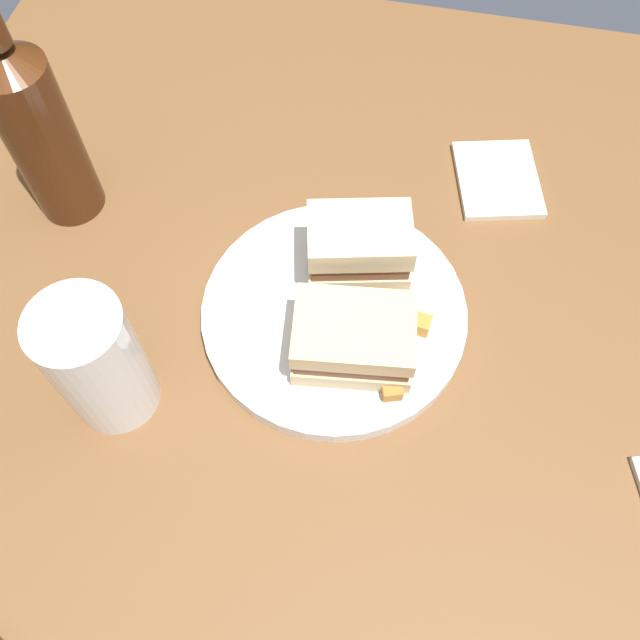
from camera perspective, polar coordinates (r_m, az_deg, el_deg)
The scene contains 13 objects.
ground_plane at distance 1.40m, azimuth -0.60°, elevation -16.60°, with size 6.00×6.00×0.00m, color #333842.
dining_table at distance 1.03m, azimuth -0.80°, elevation -12.07°, with size 1.09×1.00×0.76m, color brown.
plate at distance 0.68m, azimuth 1.18°, elevation 0.55°, with size 0.26×0.26×0.02m, color white.
sandwich_half_left at distance 0.63m, azimuth 2.74°, elevation -1.90°, with size 0.09×0.12×0.06m.
sandwich_half_right at distance 0.67m, azimuth 3.26°, elevation 6.00°, with size 0.09×0.11×0.07m.
potato_wedge_front at distance 0.70m, azimuth 5.83°, elevation 5.08°, with size 0.04×0.02×0.02m, color #B77F33.
potato_wedge_middle at distance 0.70m, azimuth 5.03°, elevation 4.29°, with size 0.05×0.02×0.01m, color gold.
potato_wedge_back at distance 0.67m, azimuth 7.08°, elevation 0.07°, with size 0.05×0.02×0.02m, color #B77F33.
potato_wedge_left_edge at distance 0.66m, azimuth 5.31°, elevation -0.39°, with size 0.05×0.02×0.02m, color #B77F33.
potato_wedge_right_edge at distance 0.64m, azimuth 5.75°, elevation -4.45°, with size 0.05×0.02×0.01m, color #AD702D.
pint_glass at distance 0.63m, azimuth -17.87°, elevation -3.79°, with size 0.08×0.08×0.15m.
cider_bottle at distance 0.74m, azimuth -22.60°, elevation 14.67°, with size 0.07×0.07×0.29m.
napkin at distance 0.82m, azimuth 14.63°, elevation 11.32°, with size 0.11×0.09×0.01m, color silver.
Camera 1 is at (0.29, 0.08, 1.37)m, focal length 38.26 mm.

